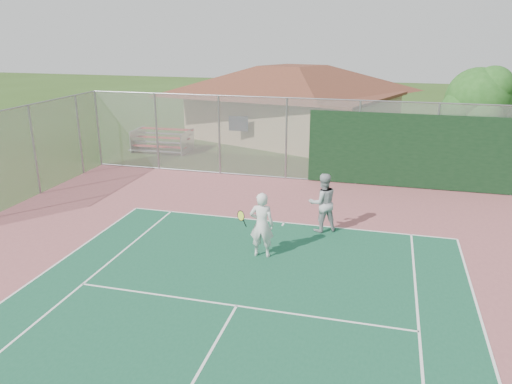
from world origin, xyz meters
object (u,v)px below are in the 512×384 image
(clubhouse, at_px, (292,95))
(tree, at_px, (479,102))
(player_grey_back, at_px, (323,203))
(bleachers, at_px, (162,140))
(player_white_front, at_px, (261,225))

(clubhouse, xyz_separation_m, tree, (9.39, -4.36, 0.54))
(clubhouse, relative_size, player_grey_back, 7.10)
(bleachers, height_order, player_white_front, player_white_front)
(clubhouse, xyz_separation_m, bleachers, (-6.03, -4.93, -1.95))
(bleachers, relative_size, player_white_front, 1.61)
(tree, bearing_deg, bleachers, -177.90)
(clubhouse, relative_size, bleachers, 4.43)
(bleachers, relative_size, player_grey_back, 1.60)
(clubhouse, bearing_deg, tree, -4.55)
(tree, relative_size, player_white_front, 2.47)
(clubhouse, height_order, bleachers, clubhouse)
(clubhouse, xyz_separation_m, player_white_front, (2.25, -16.10, -1.59))
(bleachers, height_order, player_grey_back, player_grey_back)
(clubhouse, distance_m, bleachers, 8.03)
(tree, height_order, player_grey_back, tree)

